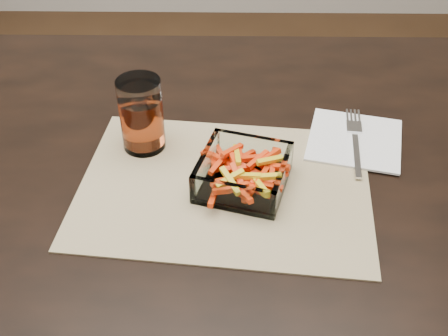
{
  "coord_description": "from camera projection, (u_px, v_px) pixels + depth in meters",
  "views": [
    {
      "loc": [
        0.01,
        -0.72,
        1.33
      ],
      "look_at": [
        -0.0,
        -0.06,
        0.78
      ],
      "focal_mm": 45.0,
      "sensor_mm": 36.0,
      "label": 1
    }
  ],
  "objects": [
    {
      "name": "placemat",
      "position": [
        225.0,
        186.0,
        0.88
      ],
      "size": [
        0.48,
        0.37,
        0.0
      ],
      "primitive_type": "cube",
      "rotation": [
        0.0,
        0.0,
        -0.1
      ],
      "color": "tan",
      "rests_on": "dining_table"
    },
    {
      "name": "napkin",
      "position": [
        355.0,
        140.0,
        0.96
      ],
      "size": [
        0.19,
        0.19,
        0.0
      ],
      "primitive_type": "cube",
      "rotation": [
        0.0,
        0.0,
        -0.24
      ],
      "color": "white",
      "rests_on": "placemat"
    },
    {
      "name": "dining_table",
      "position": [
        226.0,
        199.0,
        0.99
      ],
      "size": [
        1.6,
        0.9,
        0.75
      ],
      "color": "black",
      "rests_on": "ground"
    },
    {
      "name": "glass_bowl",
      "position": [
        243.0,
        174.0,
        0.86
      ],
      "size": [
        0.16,
        0.16,
        0.05
      ],
      "rotation": [
        0.0,
        0.0,
        -0.28
      ],
      "color": "white",
      "rests_on": "placemat"
    },
    {
      "name": "tumbler",
      "position": [
        142.0,
        117.0,
        0.92
      ],
      "size": [
        0.07,
        0.07,
        0.13
      ],
      "color": "white",
      "rests_on": "placemat"
    },
    {
      "name": "fork",
      "position": [
        355.0,
        139.0,
        0.96
      ],
      "size": [
        0.04,
        0.19,
        0.0
      ],
      "rotation": [
        0.0,
        0.0,
        -0.11
      ],
      "color": "silver",
      "rests_on": "napkin"
    }
  ]
}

